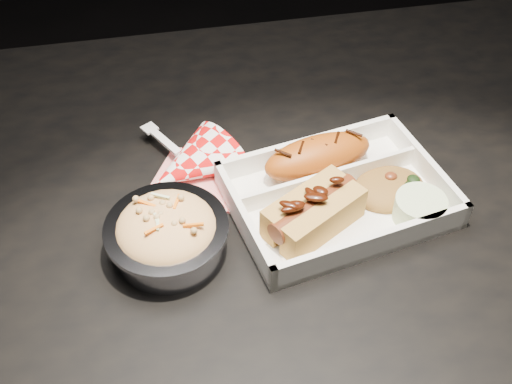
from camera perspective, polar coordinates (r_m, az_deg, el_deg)
dining_table at (r=0.86m, az=3.40°, el=-4.25°), size 1.20×0.80×0.75m
food_tray at (r=0.78m, az=7.19°, el=-0.54°), size 0.28×0.22×0.04m
fried_pastry at (r=0.80m, az=5.53°, el=3.19°), size 0.15×0.08×0.05m
hotdog at (r=0.73m, az=5.17°, el=-1.65°), size 0.13×0.11×0.06m
fried_rice_mound at (r=0.79m, az=11.85°, el=0.84°), size 0.10×0.09×0.03m
cupcake_liner at (r=0.77m, az=14.34°, el=-1.46°), size 0.06×0.06×0.03m
foil_coleslaw_cup at (r=0.71m, az=-7.92°, el=-3.63°), size 0.14×0.14×0.07m
napkin_fork at (r=0.81m, az=-5.81°, el=2.36°), size 0.15×0.17×0.10m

